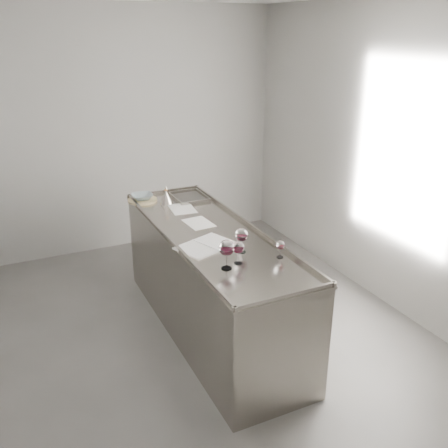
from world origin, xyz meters
name	(u,v)px	position (x,y,z in m)	size (l,w,h in m)	color
room_shell	(162,199)	(0.00, 0.00, 1.40)	(4.54, 5.04, 2.84)	#53514E
counter	(211,282)	(0.50, 0.30, 0.47)	(0.77, 2.42, 0.97)	gray
wine_glass_left	(227,249)	(0.34, -0.35, 1.09)	(0.11, 0.11, 0.22)	white
wine_glass_middle	(238,248)	(0.45, -0.32, 1.06)	(0.09, 0.09, 0.17)	white
wine_glass_right	(242,235)	(0.56, -0.15, 1.08)	(0.10, 0.10, 0.19)	white
wine_glass_small	(280,246)	(0.78, -0.36, 1.03)	(0.06, 0.06, 0.13)	white
notebook	(205,246)	(0.35, 0.06, 0.95)	(0.51, 0.43, 0.02)	white
loose_paper_top	(199,223)	(0.50, 0.54, 0.94)	(0.21, 0.29, 0.00)	silver
loose_paper_under	(182,209)	(0.50, 0.94, 0.94)	(0.22, 0.31, 0.00)	silver
trivet	(142,200)	(0.23, 1.33, 0.95)	(0.29, 0.29, 0.02)	tan
ceramic_bowl	(142,197)	(0.23, 1.33, 0.99)	(0.21, 0.21, 0.05)	#87999E
wine_funnel	(166,198)	(0.41, 1.15, 1.00)	(0.13, 0.13, 0.18)	#AAA097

